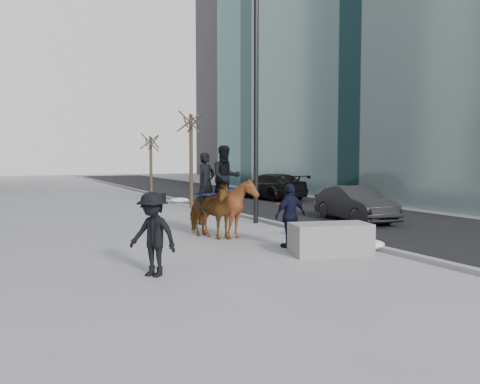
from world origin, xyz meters
name	(u,v)px	position (x,y,z in m)	size (l,w,h in m)	color
ground	(260,253)	(0.00, 0.00, 0.00)	(120.00, 120.00, 0.00)	gray
road	(291,207)	(7.00, 10.00, 0.01)	(8.00, 90.00, 0.01)	black
curb	(216,209)	(3.00, 10.00, 0.06)	(0.25, 90.00, 0.12)	gray
planter	(330,239)	(1.51, -0.96, 0.40)	(1.98, 0.99, 0.79)	gray
car_near	(355,204)	(6.27, 4.08, 0.68)	(1.44, 4.13, 1.36)	black
car_far	(270,186)	(8.26, 14.38, 0.75)	(2.11, 5.18, 1.50)	black
tree_near	(191,156)	(2.40, 11.69, 2.51)	(1.20, 1.20, 5.02)	#3A2D22
tree_far	(151,164)	(2.40, 18.81, 2.05)	(1.20, 1.20, 4.09)	#35271F
mounted_left	(208,206)	(-0.32, 2.81, 0.97)	(1.61, 2.21, 2.60)	#45250D
mounted_right	(227,201)	(0.24, 2.60, 1.13)	(1.70, 1.86, 2.82)	#4C210F
feeder	(290,216)	(1.11, 0.33, 0.88)	(1.09, 0.94, 1.75)	black
camera_crew	(153,234)	(-3.20, -1.31, 0.89)	(1.19, 1.30, 1.75)	black
lamppost	(257,88)	(2.60, 5.16, 4.99)	(0.25, 1.43, 9.09)	black
snow_piles	(263,220)	(2.70, 4.89, 0.14)	(1.18, 16.01, 0.30)	silver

